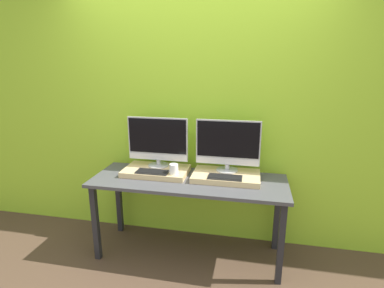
# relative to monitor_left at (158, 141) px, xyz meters

# --- Properties ---
(ground_plane) EXTENTS (12.00, 12.00, 0.00)m
(ground_plane) POSITION_rel_monitor_left_xyz_m (0.33, -0.46, -1.05)
(ground_plane) COLOR #4C3828
(wall_back) EXTENTS (8.00, 0.04, 2.60)m
(wall_back) POSITION_rel_monitor_left_xyz_m (0.33, 0.22, 0.25)
(wall_back) COLOR #9ED12D
(wall_back) RESTS_ON ground_plane
(workbench) EXTENTS (1.74, 0.61, 0.76)m
(workbench) POSITION_rel_monitor_left_xyz_m (0.33, -0.15, -0.38)
(workbench) COLOR #47474C
(workbench) RESTS_ON ground_plane
(wooden_riser_left) EXTENTS (0.60, 0.36, 0.05)m
(wooden_riser_left) POSITION_rel_monitor_left_xyz_m (0.00, -0.07, -0.27)
(wooden_riser_left) COLOR #D6B77F
(wooden_riser_left) RESTS_ON workbench
(monitor_left) EXTENTS (0.58, 0.20, 0.47)m
(monitor_left) POSITION_rel_monitor_left_xyz_m (0.00, 0.00, 0.00)
(monitor_left) COLOR #B2B2B7
(monitor_left) RESTS_ON wooden_riser_left
(keyboard_left) EXTENTS (0.29, 0.13, 0.01)m
(keyboard_left) POSITION_rel_monitor_left_xyz_m (0.00, -0.18, -0.24)
(keyboard_left) COLOR #2D2D2D
(keyboard_left) RESTS_ON wooden_riser_left
(mug) EXTENTS (0.08, 0.08, 0.09)m
(mug) POSITION_rel_monitor_left_xyz_m (0.20, -0.18, -0.20)
(mug) COLOR white
(mug) RESTS_ON wooden_riser_left
(wooden_riser_right) EXTENTS (0.60, 0.36, 0.05)m
(wooden_riser_right) POSITION_rel_monitor_left_xyz_m (0.66, -0.07, -0.27)
(wooden_riser_right) COLOR #D6B77F
(wooden_riser_right) RESTS_ON workbench
(monitor_right) EXTENTS (0.58, 0.20, 0.47)m
(monitor_right) POSITION_rel_monitor_left_xyz_m (0.66, 0.00, 0.00)
(monitor_right) COLOR #B2B2B7
(monitor_right) RESTS_ON wooden_riser_right
(keyboard_right) EXTENTS (0.29, 0.13, 0.01)m
(keyboard_right) POSITION_rel_monitor_left_xyz_m (0.66, -0.18, -0.24)
(keyboard_right) COLOR #2D2D2D
(keyboard_right) RESTS_ON wooden_riser_right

